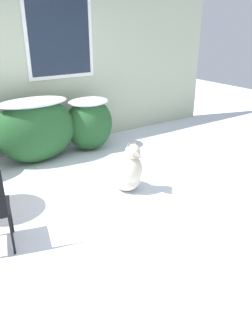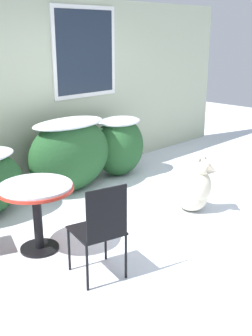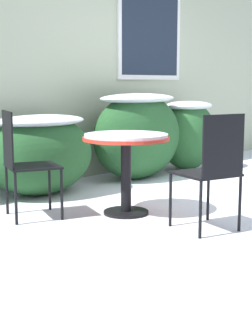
# 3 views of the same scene
# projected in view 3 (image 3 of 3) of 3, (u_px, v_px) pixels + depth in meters

# --- Properties ---
(house_wall) EXTENTS (8.00, 0.10, 2.64)m
(house_wall) POSITION_uv_depth(u_px,v_px,m) (113.00, 68.00, 6.56)
(house_wall) COLOR #B2BC9E
(house_wall) RESTS_ON ground_plane
(shrub_left) EXTENTS (1.22, 0.84, 0.83)m
(shrub_left) POSITION_uv_depth(u_px,v_px,m) (40.00, 152.00, 5.32)
(shrub_left) COLOR #235128
(shrub_left) RESTS_ON ground_plane
(shrub_middle) EXTENTS (1.31, 0.70, 1.03)m
(shrub_middle) POSITION_uv_depth(u_px,v_px,m) (138.00, 134.00, 6.22)
(shrub_middle) COLOR #235128
(shrub_middle) RESTS_ON ground_plane
(shrub_right) EXTENTS (0.84, 0.66, 0.92)m
(shrub_right) POSITION_uv_depth(u_px,v_px,m) (188.00, 133.00, 6.90)
(shrub_right) COLOR #235128
(shrub_right) RESTS_ON ground_plane
(patio_table) EXTENTS (0.77, 0.77, 0.72)m
(patio_table) POSITION_uv_depth(u_px,v_px,m) (126.00, 150.00, 4.51)
(patio_table) COLOR black
(patio_table) RESTS_ON ground_plane
(patio_chair_near_table) EXTENTS (0.55, 0.55, 0.93)m
(patio_chair_near_table) POSITION_uv_depth(u_px,v_px,m) (23.00, 160.00, 4.38)
(patio_chair_near_table) COLOR black
(patio_chair_near_table) RESTS_ON ground_plane
(patio_chair_far_side) EXTENTS (0.52, 0.52, 0.93)m
(patio_chair_far_side) POSITION_uv_depth(u_px,v_px,m) (212.00, 167.00, 3.98)
(patio_chair_far_side) COLOR black
(patio_chair_far_side) RESTS_ON ground_plane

